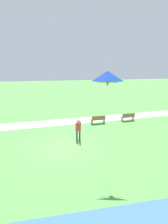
# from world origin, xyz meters

# --- Properties ---
(ground_plane) EXTENTS (120.00, 120.00, 0.00)m
(ground_plane) POSITION_xyz_m (0.00, 0.00, 0.00)
(ground_plane) COLOR #569947
(walkway_path) EXTENTS (5.22, 32.09, 0.02)m
(walkway_path) POSITION_xyz_m (-6.60, 2.00, 0.01)
(walkway_path) COLOR #B7AD99
(walkway_path) RESTS_ON ground
(person_kite_flyer) EXTENTS (0.62, 0.52, 1.83)m
(person_kite_flyer) POSITION_xyz_m (-0.97, 1.26, 1.05)
(person_kite_flyer) COLOR #232328
(person_kite_flyer) RESTS_ON ground
(flying_kite) EXTENTS (5.14, 1.22, 3.99)m
(flying_kite) POSITION_xyz_m (4.17, 1.83, 5.35)
(flying_kite) COLOR blue
(park_bench_near_walkway) EXTENTS (0.57, 1.53, 0.88)m
(park_bench_near_walkway) POSITION_xyz_m (-5.11, 4.14, 0.51)
(park_bench_near_walkway) COLOR olive
(park_bench_near_walkway) RESTS_ON ground
(park_bench_far_walkway) EXTENTS (0.57, 1.53, 0.88)m
(park_bench_far_walkway) POSITION_xyz_m (-5.42, 7.63, 0.51)
(park_bench_far_walkway) COLOR olive
(park_bench_far_walkway) RESTS_ON ground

